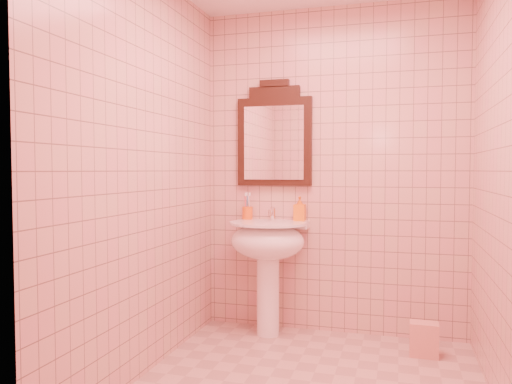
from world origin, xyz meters
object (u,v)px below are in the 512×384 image
(mirror, at_px, (274,137))
(soap_dispenser, at_px, (300,209))
(pedestal_sink, at_px, (268,249))
(towel, at_px, (424,339))
(toothbrush_cup, at_px, (247,213))

(mirror, relative_size, soap_dispenser, 4.33)
(pedestal_sink, xyz_separation_m, towel, (1.12, -0.12, -0.55))
(pedestal_sink, xyz_separation_m, mirror, (0.00, 0.20, 0.85))
(toothbrush_cup, height_order, soap_dispenser, soap_dispenser)
(pedestal_sink, height_order, towel, pedestal_sink)
(pedestal_sink, relative_size, towel, 3.79)
(mirror, height_order, toothbrush_cup, mirror)
(soap_dispenser, bearing_deg, towel, -17.42)
(pedestal_sink, relative_size, toothbrush_cup, 4.55)
(toothbrush_cup, relative_size, towel, 0.83)
(toothbrush_cup, bearing_deg, mirror, 11.30)
(toothbrush_cup, distance_m, towel, 1.58)
(pedestal_sink, distance_m, mirror, 0.88)
(mirror, relative_size, towel, 3.62)
(pedestal_sink, bearing_deg, soap_dispenser, 37.32)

